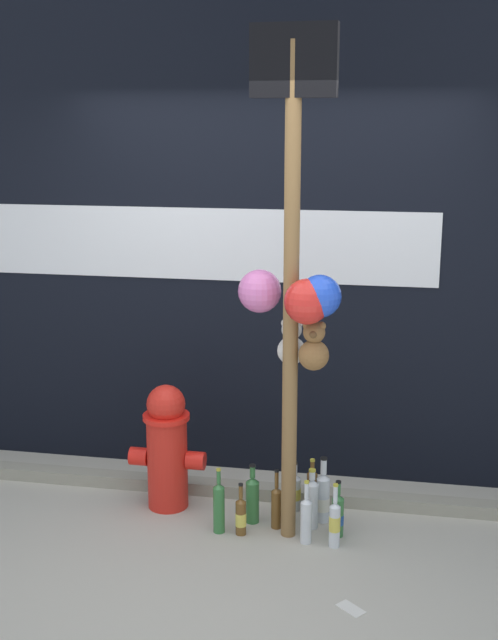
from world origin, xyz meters
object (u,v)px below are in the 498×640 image
object	(u,v)px
fire_hydrant	(167,446)
bottle_8	(312,492)
bottle_3	(241,516)
bottle_5	(335,523)
bottle_11	(306,519)
bottle_1	(276,506)
bottle_9	(219,507)
bottle_7	(252,498)
memorial_post	(295,272)
bottle_6	(323,497)
bottle_0	(290,497)
bottle_10	(338,515)
bottle_2	(294,491)
bottle_4	(312,502)

from	to	relation	value
fire_hydrant	bottle_8	bearing A→B (deg)	2.75
fire_hydrant	bottle_3	bearing A→B (deg)	-27.93
bottle_3	bottle_5	world-z (taller)	bottle_5
bottle_11	bottle_5	bearing A→B (deg)	-4.65
bottle_5	bottle_1	bearing A→B (deg)	155.95
bottle_8	fire_hydrant	bearing A→B (deg)	-177.25
bottle_8	bottle_9	xyz separation A→B (m)	(-0.50, -0.31, 0.01)
bottle_1	bottle_7	xyz separation A→B (m)	(-0.15, 0.04, 0.01)
memorial_post	bottle_9	xyz separation A→B (m)	(-0.41, -0.04, -1.37)
bottle_6	bottle_9	xyz separation A→B (m)	(-0.57, -0.24, 0.01)
memorial_post	bottle_0	distance (m)	1.39
bottle_8	bottle_7	bearing A→B (deg)	-155.12
memorial_post	bottle_0	bearing A→B (deg)	99.65
bottle_6	bottle_10	world-z (taller)	bottle_6
bottle_3	bottle_9	xyz separation A→B (m)	(-0.13, 0.00, 0.05)
fire_hydrant	bottle_6	world-z (taller)	fire_hydrant
bottle_7	bottle_9	distance (m)	0.23
memorial_post	fire_hydrant	distance (m)	1.40
bottle_3	bottle_9	world-z (taller)	bottle_9
memorial_post	bottle_10	bearing A→B (deg)	8.39
bottle_1	bottle_3	size ratio (longest dim) A/B	1.15
memorial_post	bottle_1	bearing A→B (deg)	143.00
bottle_6	bottle_2	bearing A→B (deg)	148.74
bottle_0	bottle_8	world-z (taller)	bottle_0
bottle_4	bottle_0	bearing A→B (deg)	157.01
bottle_1	bottle_9	distance (m)	0.34
bottle_5	bottle_7	bearing A→B (deg)	158.36
memorial_post	bottle_6	xyz separation A→B (m)	(0.16, 0.20, -1.38)
bottle_4	bottle_10	world-z (taller)	bottle_4
fire_hydrant	bottle_10	world-z (taller)	fire_hydrant
bottle_9	bottle_4	bearing A→B (deg)	16.15
bottle_2	bottle_3	size ratio (longest dim) A/B	1.00
bottle_0	bottle_4	world-z (taller)	bottle_0
memorial_post	bottle_0	xyz separation A→B (m)	(-0.03, 0.17, -1.37)
bottle_1	bottle_10	distance (m)	0.36
bottle_4	bottle_6	bearing A→B (deg)	57.85
bottle_2	bottle_4	world-z (taller)	bottle_4
bottle_4	bottle_5	distance (m)	0.24
bottle_7	fire_hydrant	bearing A→B (deg)	168.36
bottle_1	bottle_2	bearing A→B (deg)	72.67
bottle_9	bottle_11	world-z (taller)	bottle_9
fire_hydrant	bottle_6	bearing A→B (deg)	-1.56
memorial_post	bottle_2	bearing A→B (deg)	93.99
bottle_1	bottle_9	size ratio (longest dim) A/B	0.92
bottle_4	bottle_3	bearing A→B (deg)	-158.63
bottle_6	bottle_9	distance (m)	0.62
bottle_10	bottle_0	bearing A→B (deg)	156.08
fire_hydrant	bottle_11	size ratio (longest dim) A/B	2.08
bottle_7	bottle_10	world-z (taller)	bottle_7
bottle_0	bottle_2	distance (m)	0.15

